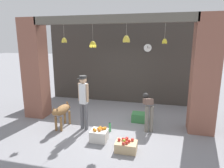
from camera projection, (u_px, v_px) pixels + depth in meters
The scene contains 13 objects.
ground_plane at pixel (109, 126), 6.25m from camera, with size 60.00×60.00×0.00m, color gray.
shop_back_wall at pixel (125, 63), 8.40m from camera, with size 6.67×0.12×3.33m, color #38332D.
shop_pillar_left at pixel (35, 69), 6.80m from camera, with size 0.70×0.60×3.33m, color brown.
shop_pillar_right at pixel (205, 76), 5.55m from camera, with size 0.70×0.60×3.33m, color brown.
storefront_awning at pixel (110, 21), 5.68m from camera, with size 4.77×0.29×0.94m.
dog at pixel (62, 111), 6.02m from camera, with size 0.30×1.02×0.77m.
shopkeeper at pixel (84, 98), 5.85m from camera, with size 0.34×0.28×1.64m.
worker_stooping at pixel (148, 108), 5.92m from camera, with size 0.38×0.77×1.01m.
fruit_crate_oranges at pixel (99, 135), 5.31m from camera, with size 0.44×0.38×0.37m.
fruit_crate_apples at pixel (126, 146), 4.82m from camera, with size 0.51×0.37×0.31m.
produce_box_green at pixel (140, 117), 6.58m from camera, with size 0.54×0.39×0.28m, color #387A42.
water_bottle at pixel (110, 127), 5.86m from camera, with size 0.07×0.07×0.28m.
wall_clock at pixel (148, 48), 7.97m from camera, with size 0.33×0.03×0.33m.
Camera 1 is at (1.48, -5.63, 2.64)m, focal length 32.00 mm.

